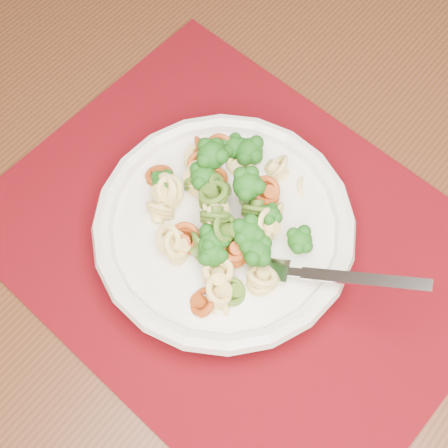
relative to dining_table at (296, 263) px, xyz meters
The scene contains 5 objects.
dining_table is the anchor object (origin of this frame).
placemat 0.14m from the dining_table, 125.09° to the right, with size 0.47×0.37×0.00m, color #620411.
pasta_bowl 0.17m from the dining_table, 129.60° to the right, with size 0.25×0.25×0.05m.
pasta_broccoli_heap 0.19m from the dining_table, 129.60° to the right, with size 0.21×0.21×0.06m, color #F0DD76, non-canonical shape.
fork 0.18m from the dining_table, 84.35° to the right, with size 0.19×0.02×0.01m, color silver, non-canonical shape.
Camera 1 is at (-0.27, 0.35, 1.33)m, focal length 50.00 mm.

